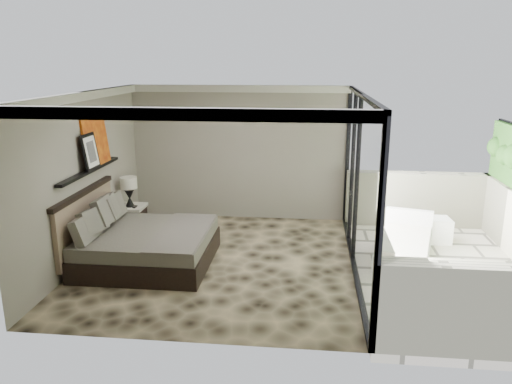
# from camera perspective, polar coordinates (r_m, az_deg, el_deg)

# --- Properties ---
(floor) EXTENTS (5.00, 5.00, 0.00)m
(floor) POSITION_cam_1_polar(r_m,az_deg,el_deg) (8.52, -4.26, -7.93)
(floor) COLOR black
(floor) RESTS_ON ground
(ceiling) EXTENTS (4.50, 5.00, 0.02)m
(ceiling) POSITION_cam_1_polar(r_m,az_deg,el_deg) (7.87, -4.65, 11.15)
(ceiling) COLOR silver
(ceiling) RESTS_ON back_wall
(back_wall) EXTENTS (4.50, 0.02, 2.80)m
(back_wall) POSITION_cam_1_polar(r_m,az_deg,el_deg) (10.48, -1.97, 4.45)
(back_wall) COLOR gray
(back_wall) RESTS_ON floor
(left_wall) EXTENTS (0.02, 5.00, 2.80)m
(left_wall) POSITION_cam_1_polar(r_m,az_deg,el_deg) (8.77, -19.00, 1.57)
(left_wall) COLOR gray
(left_wall) RESTS_ON floor
(glass_wall) EXTENTS (0.08, 5.00, 2.80)m
(glass_wall) POSITION_cam_1_polar(r_m,az_deg,el_deg) (7.98, 11.64, 0.83)
(glass_wall) COLOR white
(glass_wall) RESTS_ON floor
(terrace_slab) EXTENTS (3.00, 5.00, 0.12)m
(terrace_slab) POSITION_cam_1_polar(r_m,az_deg,el_deg) (8.72, 21.10, -8.81)
(terrace_slab) COLOR beige
(terrace_slab) RESTS_ON ground
(picture_ledge) EXTENTS (0.12, 2.20, 0.05)m
(picture_ledge) POSITION_cam_1_polar(r_m,az_deg,el_deg) (8.81, -18.43, 2.35)
(picture_ledge) COLOR black
(picture_ledge) RESTS_ON left_wall
(bed) EXTENTS (2.12, 2.05, 1.17)m
(bed) POSITION_cam_1_polar(r_m,az_deg,el_deg) (8.53, -12.92, -5.75)
(bed) COLOR black
(bed) RESTS_ON floor
(nightstand) EXTENTS (0.61, 0.61, 0.53)m
(nightstand) POSITION_cam_1_polar(r_m,az_deg,el_deg) (10.19, -14.03, -2.88)
(nightstand) COLOR black
(nightstand) RESTS_ON floor
(table_lamp) EXTENTS (0.32, 0.32, 0.59)m
(table_lamp) POSITION_cam_1_polar(r_m,az_deg,el_deg) (9.96, -14.32, 0.47)
(table_lamp) COLOR black
(table_lamp) RESTS_ON nightstand
(abstract_canvas) EXTENTS (0.13, 0.90, 0.90)m
(abstract_canvas) POSITION_cam_1_polar(r_m,az_deg,el_deg) (9.04, -17.89, 5.76)
(abstract_canvas) COLOR #9D180D
(abstract_canvas) RESTS_ON picture_ledge
(framed_print) EXTENTS (0.11, 0.50, 0.60)m
(framed_print) POSITION_cam_1_polar(r_m,az_deg,el_deg) (8.71, -18.42, 4.40)
(framed_print) COLOR black
(framed_print) RESTS_ON picture_ledge
(ottoman) EXTENTS (0.48, 0.48, 0.45)m
(ottoman) POSITION_cam_1_polar(r_m,az_deg,el_deg) (9.92, 20.00, -4.09)
(ottoman) COLOR white
(ottoman) RESTS_ON terrace_slab
(lounger) EXTENTS (1.24, 1.84, 0.66)m
(lounger) POSITION_cam_1_polar(r_m,az_deg,el_deg) (8.97, 16.59, -5.94)
(lounger) COLOR silver
(lounger) RESTS_ON terrace_slab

